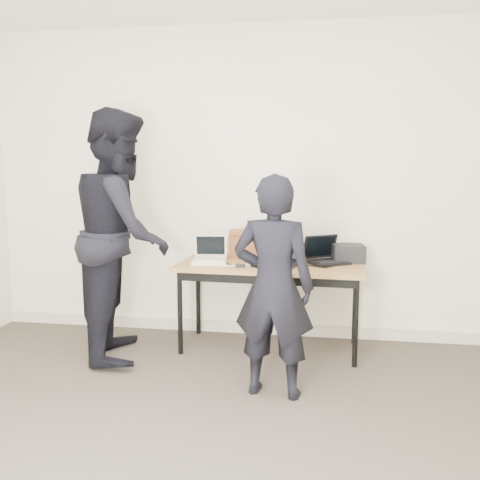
% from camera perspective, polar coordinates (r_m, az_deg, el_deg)
% --- Properties ---
extents(room, '(4.60, 4.60, 2.80)m').
position_cam_1_polar(room, '(2.51, -8.03, 3.68)').
color(room, '#403831').
rests_on(room, ground).
extents(desk, '(1.53, 0.71, 0.72)m').
position_cam_1_polar(desk, '(4.36, 3.22, -3.34)').
color(desk, olive).
rests_on(desk, ground).
extents(laptop_beige, '(0.31, 0.30, 0.22)m').
position_cam_1_polar(laptop_beige, '(4.41, -3.24, -1.83)').
color(laptop_beige, beige).
rests_on(laptop_beige, desk).
extents(laptop_center, '(0.40, 0.40, 0.25)m').
position_cam_1_polar(laptop_center, '(4.30, 4.10, -1.96)').
color(laptop_center, black).
rests_on(laptop_center, desk).
extents(laptop_right, '(0.41, 0.41, 0.22)m').
position_cam_1_polar(laptop_right, '(4.44, 9.07, -1.77)').
color(laptop_right, black).
rests_on(laptop_right, desk).
extents(leather_satchel, '(0.38, 0.22, 0.25)m').
position_cam_1_polar(leather_satchel, '(4.57, 1.29, -0.40)').
color(leather_satchel, '#5D3318').
rests_on(leather_satchel, desk).
extents(tissue, '(0.14, 0.11, 0.08)m').
position_cam_1_polar(tissue, '(4.55, 1.68, 1.55)').
color(tissue, white).
rests_on(tissue, leather_satchel).
extents(equipment_box, '(0.28, 0.25, 0.15)m').
position_cam_1_polar(equipment_box, '(4.51, 11.48, -1.40)').
color(equipment_box, black).
rests_on(equipment_box, desk).
extents(power_brick, '(0.07, 0.05, 0.03)m').
position_cam_1_polar(power_brick, '(4.21, 0.02, -2.76)').
color(power_brick, black).
rests_on(power_brick, desk).
extents(cables, '(1.16, 0.42, 0.01)m').
position_cam_1_polar(cables, '(4.34, 3.83, -2.55)').
color(cables, black).
rests_on(cables, desk).
extents(person_typist, '(0.58, 0.42, 1.48)m').
position_cam_1_polar(person_typist, '(3.51, 3.59, -5.00)').
color(person_typist, black).
rests_on(person_typist, ground).
extents(person_observer, '(0.96, 1.11, 1.95)m').
position_cam_1_polar(person_observer, '(4.32, -12.45, 0.58)').
color(person_observer, black).
rests_on(person_observer, ground).
extents(baseboard, '(4.50, 0.03, 0.10)m').
position_cam_1_polar(baseboard, '(4.93, -0.00, -9.29)').
color(baseboard, beige).
rests_on(baseboard, ground).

